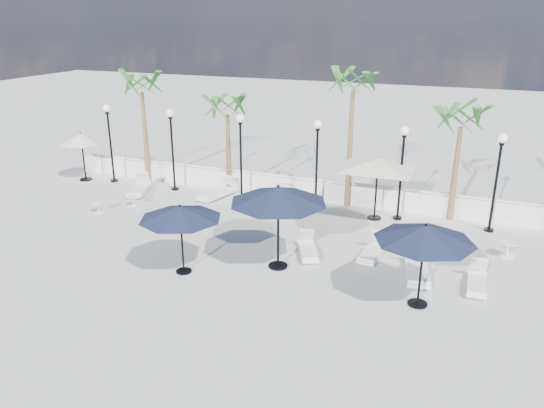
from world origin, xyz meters
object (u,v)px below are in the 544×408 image
(lounger_5, at_px, (373,251))
(parasol_cream_small, at_px, (81,139))
(lounger_3, at_px, (278,200))
(lounger_7, at_px, (417,268))
(parasol_navy_mid, at_px, (278,195))
(lounger_1, at_px, (218,192))
(parasol_cream_sq_a, at_px, (378,159))
(parasol_navy_left, at_px, (180,213))
(parasol_navy_right, at_px, (425,234))
(lounger_2, at_px, (279,200))
(lounger_0, at_px, (139,188))
(lounger_4, at_px, (308,249))
(lounger_8, at_px, (477,281))

(lounger_5, relative_size, parasol_cream_small, 0.78)
(lounger_3, distance_m, parasol_cream_small, 10.55)
(lounger_7, relative_size, parasol_navy_mid, 0.71)
(lounger_1, bearing_deg, parasol_navy_mid, -33.82)
(lounger_1, bearing_deg, lounger_5, -11.10)
(lounger_1, relative_size, lounger_3, 1.14)
(lounger_3, height_order, parasol_cream_sq_a, parasol_cream_sq_a)
(parasol_navy_left, bearing_deg, lounger_3, 85.00)
(lounger_5, xyz_separation_m, parasol_navy_right, (1.84, -2.71, 1.99))
(lounger_3, relative_size, parasol_cream_sq_a, 0.35)
(lounger_2, relative_size, parasol_navy_mid, 0.70)
(lounger_0, distance_m, lounger_4, 10.00)
(lounger_3, distance_m, lounger_8, 9.52)
(lounger_1, bearing_deg, lounger_0, -153.19)
(lounger_3, xyz_separation_m, lounger_5, (4.89, -3.66, -0.00))
(parasol_navy_right, height_order, parasol_cream_small, parasol_navy_right)
(lounger_3, xyz_separation_m, lounger_7, (6.48, -4.54, 0.04))
(lounger_0, relative_size, lounger_5, 1.11)
(lounger_0, distance_m, parasol_cream_sq_a, 11.11)
(lounger_7, relative_size, lounger_8, 1.26)
(lounger_4, bearing_deg, parasol_navy_left, -165.48)
(lounger_1, xyz_separation_m, parasol_cream_small, (-7.43, -0.02, 1.82))
(lounger_7, height_order, parasol_cream_sq_a, parasol_cream_sq_a)
(parasol_navy_mid, height_order, parasol_cream_small, parasol_navy_mid)
(parasol_navy_right, xyz_separation_m, parasol_cream_sq_a, (-2.50, 6.35, 0.30))
(lounger_5, bearing_deg, parasol_cream_sq_a, 106.52)
(lounger_0, height_order, lounger_4, lounger_0)
(lounger_7, bearing_deg, lounger_5, 140.43)
(lounger_1, height_order, lounger_4, lounger_1)
(parasol_navy_mid, height_order, parasol_navy_right, parasol_navy_mid)
(lounger_2, height_order, lounger_7, lounger_7)
(lounger_4, relative_size, lounger_7, 0.81)
(lounger_5, relative_size, parasol_navy_left, 0.72)
(lounger_7, bearing_deg, parasol_navy_right, -92.70)
(lounger_0, height_order, parasol_cream_small, parasol_cream_small)
(lounger_1, height_order, parasol_navy_mid, parasol_navy_mid)
(lounger_2, distance_m, lounger_4, 5.10)
(lounger_0, height_order, lounger_2, lounger_2)
(lounger_3, height_order, parasol_navy_mid, parasol_navy_mid)
(lounger_5, height_order, parasol_cream_sq_a, parasol_cream_sq_a)
(lounger_7, xyz_separation_m, parasol_navy_mid, (-4.37, -1.03, 2.24))
(lounger_4, distance_m, parasol_cream_sq_a, 5.11)
(parasol_navy_mid, bearing_deg, parasol_navy_left, -151.68)
(lounger_3, bearing_deg, lounger_7, -16.05)
(lounger_7, xyz_separation_m, parasol_cream_small, (-16.87, 4.52, 1.82))
(parasol_navy_right, bearing_deg, parasol_cream_small, 159.65)
(parasol_navy_right, height_order, parasol_cream_sq_a, parasol_cream_sq_a)
(lounger_4, bearing_deg, lounger_5, -7.00)
(lounger_0, height_order, lounger_3, lounger_0)
(lounger_5, relative_size, parasol_cream_sq_a, 0.34)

